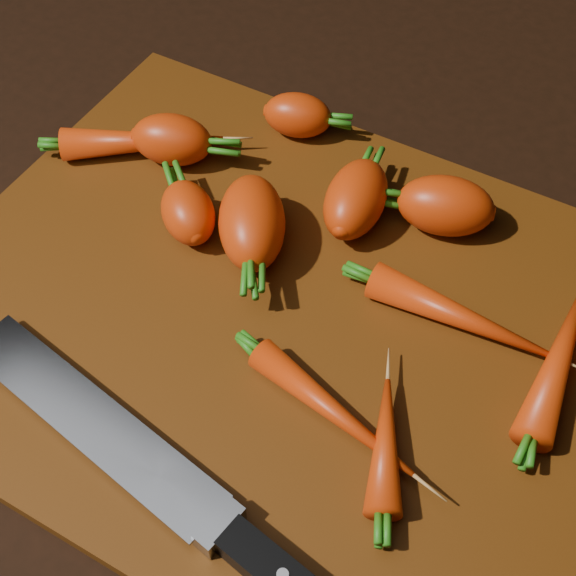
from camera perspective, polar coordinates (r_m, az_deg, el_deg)
The scene contains 14 objects.
ground at distance 0.58m, azimuth -0.49°, elevation -2.81°, with size 2.00×2.00×0.01m, color black.
cutting_board at distance 0.57m, azimuth -0.50°, elevation -2.18°, with size 0.50×0.40×0.01m, color #5E2E0A.
carrot_0 at distance 0.66m, azimuth -8.26°, elevation 10.40°, with size 0.06×0.04×0.04m, color #E43E0D.
carrot_1 at distance 0.60m, azimuth -7.12°, elevation 5.34°, with size 0.06×0.04×0.04m, color #E43E0D.
carrot_2 at distance 0.58m, azimuth -2.58°, elevation 4.69°, with size 0.08×0.05×0.05m, color #E43E0D.
carrot_3 at distance 0.60m, azimuth 4.84°, elevation 6.33°, with size 0.08×0.04×0.04m, color #E43E0D.
carrot_4 at distance 0.61m, azimuth 11.14°, elevation 5.76°, with size 0.07×0.05×0.05m, color #E43E0D.
carrot_5 at distance 0.68m, azimuth 0.70°, elevation 12.19°, with size 0.06×0.04×0.04m, color #E43E0D.
carrot_7 at distance 0.55m, azimuth 18.71°, elevation -4.84°, with size 0.13×0.03×0.03m, color #E43E0D.
carrot_8 at distance 0.51m, azimuth 3.20°, elevation -8.70°, with size 0.13×0.02×0.02m, color #E43E0D.
carrot_9 at distance 0.50m, azimuth 6.94°, elevation -10.93°, with size 0.09×0.02×0.02m, color #E43E0D.
carrot_10 at distance 0.67m, azimuth -10.28°, elevation 10.21°, with size 0.13×0.03×0.03m, color #E43E0D.
carrot_11 at distance 0.56m, azimuth 12.06°, elevation -1.97°, with size 0.13×0.03×0.03m, color #E43E0D.
knife at distance 0.51m, azimuth -12.35°, elevation -10.38°, with size 0.34×0.09×0.02m.
Camera 1 is at (0.16, -0.28, 0.47)m, focal length 50.00 mm.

